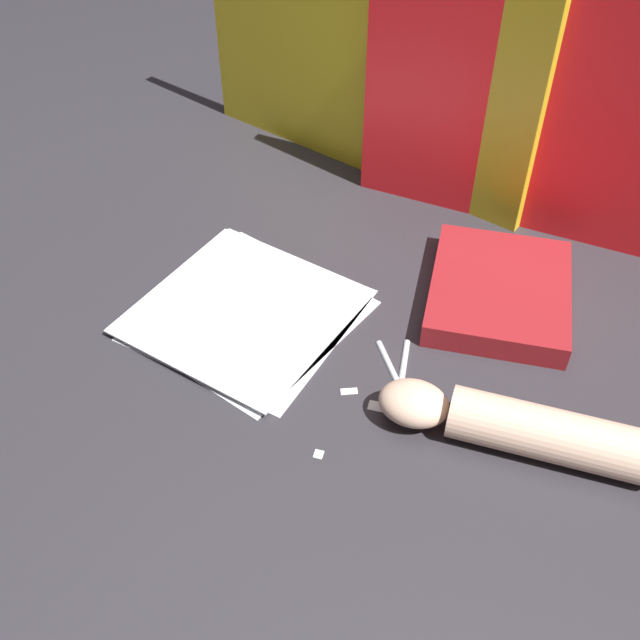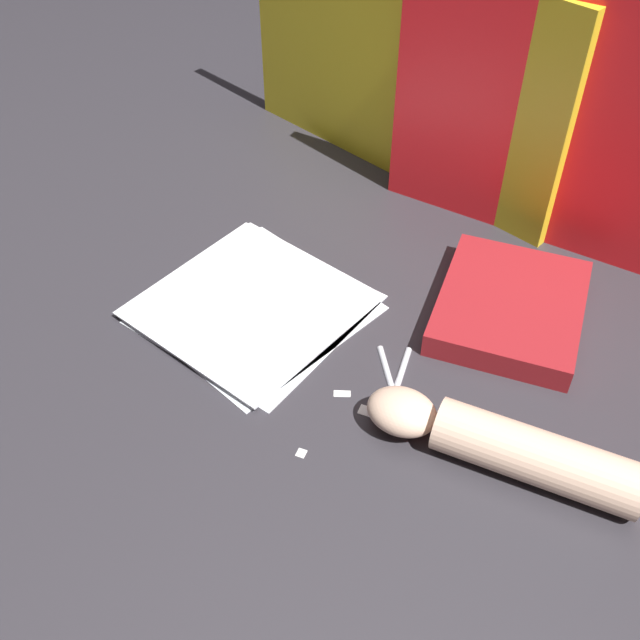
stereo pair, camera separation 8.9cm
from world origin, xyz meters
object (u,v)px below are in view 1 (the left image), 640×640
Objects in this scene: book_closed at (499,292)px; hand_forearm at (517,428)px; scissors at (401,389)px; paper_stack at (246,312)px.

hand_forearm is (0.12, -0.24, 0.01)m from book_closed.
scissors is 0.42× the size of hand_forearm.
hand_forearm reaches higher than paper_stack.
paper_stack is 0.43m from hand_forearm.
hand_forearm reaches higher than scissors.
paper_stack is at bearing 178.57° from hand_forearm.
scissors is (-0.04, -0.24, -0.01)m from book_closed.
hand_forearm reaches higher than book_closed.
hand_forearm is at bearing -0.67° from scissors.
scissors is 0.16m from hand_forearm.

